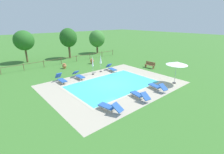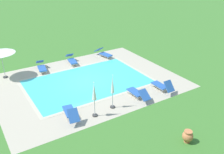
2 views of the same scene
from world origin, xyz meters
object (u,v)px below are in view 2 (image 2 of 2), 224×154
object	(u,v)px
sun_lounger_north_near_steps	(138,93)
sun_lounger_north_far	(71,112)
sun_lounger_south_mid	(104,53)
sun_lounger_north_end	(41,67)
patio_umbrella_closed_row_west	(94,94)
sun_lounger_north_mid	(72,60)
terracotta_urn_by_tree	(188,136)
sun_lounger_south_near_corner	(162,86)
patio_umbrella_closed_row_mid_west	(113,88)
patio_umbrella_open_foreground	(0,51)

from	to	relation	value
sun_lounger_north_near_steps	sun_lounger_north_far	world-z (taller)	sun_lounger_north_far
sun_lounger_north_near_steps	sun_lounger_south_mid	bearing A→B (deg)	-103.85
sun_lounger_north_end	patio_umbrella_closed_row_west	size ratio (longest dim) A/B	0.93
sun_lounger_north_mid	terracotta_urn_by_tree	distance (m)	12.96
sun_lounger_north_far	sun_lounger_south_near_corner	size ratio (longest dim) A/B	1.08
sun_lounger_north_mid	sun_lounger_south_near_corner	xyz separation A→B (m)	(-3.39, 8.10, 0.03)
sun_lounger_north_near_steps	patio_umbrella_closed_row_mid_west	xyz separation A→B (m)	(2.09, 0.13, 1.03)
sun_lounger_north_mid	patio_umbrella_open_foreground	world-z (taller)	patio_umbrella_open_foreground
sun_lounger_north_mid	sun_lounger_north_far	world-z (taller)	sun_lounger_north_far
patio_umbrella_open_foreground	sun_lounger_south_mid	bearing A→B (deg)	178.59
sun_lounger_north_near_steps	patio_umbrella_closed_row_mid_west	size ratio (longest dim) A/B	0.87
sun_lounger_north_mid	terracotta_urn_by_tree	size ratio (longest dim) A/B	3.08
sun_lounger_south_near_corner	patio_umbrella_closed_row_mid_west	xyz separation A→B (m)	(4.18, 0.01, 1.01)
sun_lounger_north_far	patio_umbrella_closed_row_west	world-z (taller)	patio_umbrella_closed_row_west
sun_lounger_north_end	patio_umbrella_open_foreground	size ratio (longest dim) A/B	0.88
sun_lounger_north_far	sun_lounger_south_mid	distance (m)	10.18
sun_lounger_north_end	sun_lounger_south_mid	bearing A→B (deg)	179.89
sun_lounger_north_far	terracotta_urn_by_tree	xyz separation A→B (m)	(-4.21, 5.18, -0.01)
sun_lounger_south_mid	patio_umbrella_open_foreground	distance (m)	9.07
patio_umbrella_closed_row_west	sun_lounger_north_mid	bearing A→B (deg)	-104.69
sun_lounger_north_near_steps	patio_umbrella_open_foreground	xyz separation A→B (m)	(6.95, -8.08, 1.82)
sun_lounger_north_far	patio_umbrella_closed_row_mid_west	distance (m)	2.91
sun_lounger_north_far	sun_lounger_south_mid	xyz separation A→B (m)	(-6.73, -7.63, -0.01)
sun_lounger_south_near_corner	sun_lounger_north_mid	bearing A→B (deg)	-67.28
sun_lounger_north_mid	sun_lounger_north_end	bearing A→B (deg)	2.28
sun_lounger_south_near_corner	patio_umbrella_closed_row_west	xyz separation A→B (m)	(5.58, 0.24, 1.11)
sun_lounger_north_far	sun_lounger_south_mid	bearing A→B (deg)	-131.41
sun_lounger_north_far	patio_umbrella_open_foreground	size ratio (longest dim) A/B	0.84
patio_umbrella_closed_row_west	patio_umbrella_open_foreground	bearing A→B (deg)	-67.67
patio_umbrella_closed_row_west	sun_lounger_north_near_steps	bearing A→B (deg)	-174.26
sun_lounger_north_mid	patio_umbrella_closed_row_mid_west	bearing A→B (deg)	84.43
sun_lounger_north_mid	sun_lounger_north_far	distance (m)	8.50
sun_lounger_south_mid	patio_umbrella_closed_row_mid_west	size ratio (longest dim) A/B	0.92
sun_lounger_north_far	sun_lounger_north_end	size ratio (longest dim) A/B	0.96
patio_umbrella_closed_row_west	sun_lounger_south_mid	bearing A→B (deg)	-123.44
patio_umbrella_open_foreground	patio_umbrella_closed_row_mid_west	world-z (taller)	patio_umbrella_open_foreground
sun_lounger_north_mid	sun_lounger_south_mid	size ratio (longest dim) A/B	1.00
terracotta_urn_by_tree	sun_lounger_north_end	bearing A→B (deg)	-74.77
sun_lounger_south_mid	patio_umbrella_open_foreground	xyz separation A→B (m)	(8.89, -0.22, 1.82)
sun_lounger_south_near_corner	patio_umbrella_open_foreground	bearing A→B (deg)	-42.20
sun_lounger_south_near_corner	sun_lounger_north_end	bearing A→B (deg)	-52.35
sun_lounger_north_far	sun_lounger_north_end	distance (m)	7.68
patio_umbrella_closed_row_west	patio_umbrella_closed_row_mid_west	size ratio (longest dim) A/B	0.99
sun_lounger_south_near_corner	terracotta_urn_by_tree	bearing A→B (deg)	61.10
sun_lounger_north_near_steps	sun_lounger_north_far	xyz separation A→B (m)	(4.79, -0.23, 0.01)
patio_umbrella_open_foreground	sun_lounger_south_near_corner	bearing A→B (deg)	137.80
sun_lounger_north_near_steps	sun_lounger_south_near_corner	distance (m)	2.10
patio_umbrella_closed_row_mid_west	sun_lounger_north_mid	bearing A→B (deg)	-95.57
sun_lounger_north_mid	sun_lounger_south_near_corner	world-z (taller)	sun_lounger_south_near_corner
terracotta_urn_by_tree	sun_lounger_north_mid	bearing A→B (deg)	-86.81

